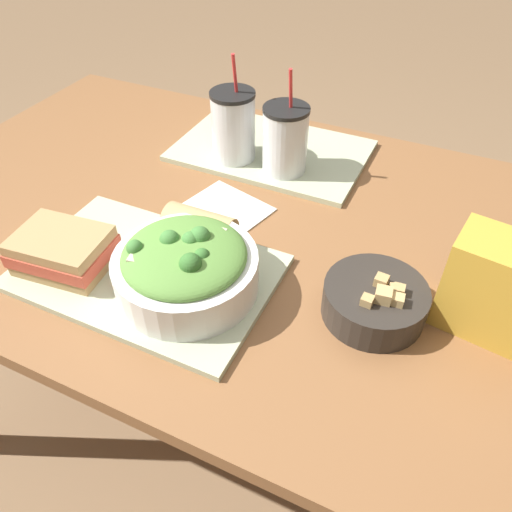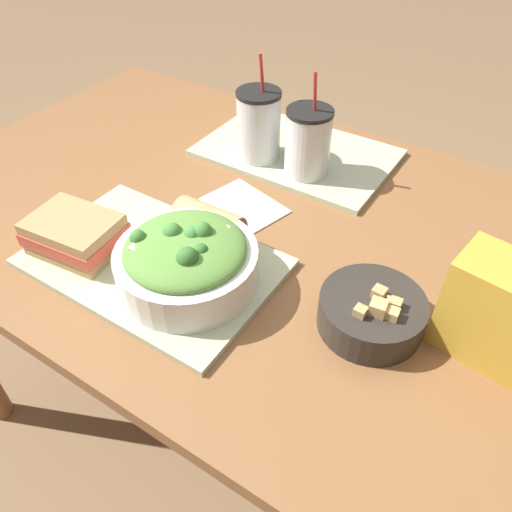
% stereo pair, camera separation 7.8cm
% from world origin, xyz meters
% --- Properties ---
extents(ground_plane, '(12.00, 12.00, 0.00)m').
position_xyz_m(ground_plane, '(0.00, 0.00, 0.00)').
color(ground_plane, '#846647').
extents(dining_table, '(1.31, 0.88, 0.77)m').
position_xyz_m(dining_table, '(0.00, 0.00, 0.67)').
color(dining_table, brown).
rests_on(dining_table, ground_plane).
extents(tray_near, '(0.43, 0.28, 0.01)m').
position_xyz_m(tray_near, '(-0.01, -0.21, 0.78)').
color(tray_near, '#B2BC99').
rests_on(tray_near, dining_table).
extents(tray_far, '(0.43, 0.28, 0.01)m').
position_xyz_m(tray_far, '(0.02, 0.25, 0.78)').
color(tray_far, '#B2BC99').
rests_on(tray_far, dining_table).
extents(salad_bowl, '(0.23, 0.23, 0.11)m').
position_xyz_m(salad_bowl, '(0.08, -0.21, 0.83)').
color(salad_bowl, white).
rests_on(salad_bowl, tray_near).
extents(soup_bowl, '(0.16, 0.16, 0.08)m').
position_xyz_m(soup_bowl, '(0.36, -0.13, 0.80)').
color(soup_bowl, '#2D2823').
rests_on(soup_bowl, dining_table).
extents(sandwich_near, '(0.17, 0.13, 0.06)m').
position_xyz_m(sandwich_near, '(-0.14, -0.26, 0.82)').
color(sandwich_near, tan).
rests_on(sandwich_near, tray_near).
extents(baguette_near, '(0.13, 0.07, 0.07)m').
position_xyz_m(baguette_near, '(0.04, -0.11, 0.82)').
color(baguette_near, tan).
rests_on(baguette_near, tray_near).
extents(drink_cup_dark, '(0.10, 0.10, 0.23)m').
position_xyz_m(drink_cup_dark, '(-0.04, 0.18, 0.86)').
color(drink_cup_dark, silver).
rests_on(drink_cup_dark, tray_far).
extents(drink_cup_red, '(0.10, 0.10, 0.22)m').
position_xyz_m(drink_cup_red, '(0.08, 0.18, 0.85)').
color(drink_cup_red, silver).
rests_on(drink_cup_red, tray_far).
extents(chip_bag, '(0.16, 0.11, 0.16)m').
position_xyz_m(chip_bag, '(0.53, -0.08, 0.85)').
color(chip_bag, gold).
rests_on(chip_bag, dining_table).
extents(napkin_folded, '(0.18, 0.15, 0.00)m').
position_xyz_m(napkin_folded, '(0.03, 0.02, 0.78)').
color(napkin_folded, silver).
rests_on(napkin_folded, dining_table).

